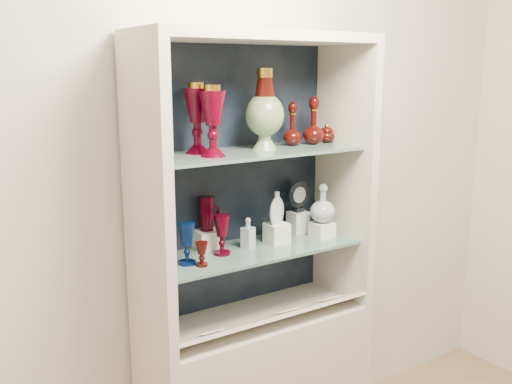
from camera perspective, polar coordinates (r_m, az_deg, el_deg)
wall_back at (r=2.52m, az=-2.75°, el=3.11°), size 3.50×0.02×2.80m
cabinet_back_panel at (r=2.51m, az=-2.38°, el=1.33°), size 0.98×0.02×1.15m
cabinet_side_left at (r=2.13m, az=-10.87°, el=-0.85°), size 0.04×0.40×1.15m
cabinet_side_right at (r=2.64m, az=8.76°, el=1.74°), size 0.04×0.40×1.15m
cabinet_top_cap at (r=2.30m, az=0.00°, el=15.25°), size 1.00×0.40×0.04m
shelf_lower at (r=2.44m, az=-0.26°, el=-5.81°), size 0.92×0.34×0.01m
shelf_upper at (r=2.34m, az=-0.27°, el=4.01°), size 0.92×0.34×0.01m
label_ledge at (r=2.43m, az=1.46°, el=-12.53°), size 0.92×0.17×0.09m
label_card_0 at (r=2.47m, az=2.92°, el=-11.80°), size 0.10×0.06×0.03m
label_card_1 at (r=2.61m, az=7.30°, el=-10.53°), size 0.10×0.06×0.03m
label_card_2 at (r=2.29m, az=-4.54°, el=-13.78°), size 0.10×0.06×0.03m
pedestal_lamp_left at (r=2.27m, az=-5.90°, el=7.36°), size 0.14×0.14×0.28m
pedestal_lamp_right at (r=2.17m, az=-4.35°, el=7.09°), size 0.13×0.13×0.27m
enamel_urn at (r=2.36m, az=0.89°, el=8.28°), size 0.19×0.19×0.33m
ruby_decanter_a at (r=2.49m, az=3.67°, el=7.08°), size 0.10×0.10×0.21m
ruby_decanter_b at (r=2.54m, az=5.79°, el=7.27°), size 0.12×0.12×0.22m
lidded_bowl at (r=2.61m, az=7.06°, el=5.86°), size 0.08×0.08×0.09m
cobalt_goblet at (r=2.24m, az=-6.94°, el=-5.15°), size 0.09×0.09×0.17m
ruby_goblet_tall at (r=2.34m, az=-3.45°, el=-4.30°), size 0.09×0.09×0.17m
ruby_goblet_small at (r=2.22m, az=-5.44°, el=-6.20°), size 0.05×0.05×0.10m
riser_ruby_pitcher at (r=2.43m, az=-4.92°, el=-4.74°), size 0.10×0.10×0.08m
ruby_pitcher at (r=2.40m, az=-4.97°, el=-2.17°), size 0.11×0.08×0.15m
clear_square_bottle at (r=2.42m, az=-0.81°, el=-4.12°), size 0.06×0.06×0.13m
riser_flat_flask at (r=2.50m, az=2.09°, el=-4.14°), size 0.09×0.09×0.09m
flat_flask at (r=2.47m, az=2.11°, el=-1.51°), size 0.11×0.08×0.15m
riser_clear_round_decanter at (r=2.60m, az=6.62°, el=-3.78°), size 0.09×0.09×0.07m
clear_round_decanter at (r=2.57m, az=6.69°, el=-1.21°), size 0.15×0.15×0.17m
riser_cameo_medallion at (r=2.67m, az=4.21°, el=-2.99°), size 0.08×0.08×0.10m
cameo_medallion at (r=2.64m, az=4.26°, el=-0.40°), size 0.13×0.06×0.15m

